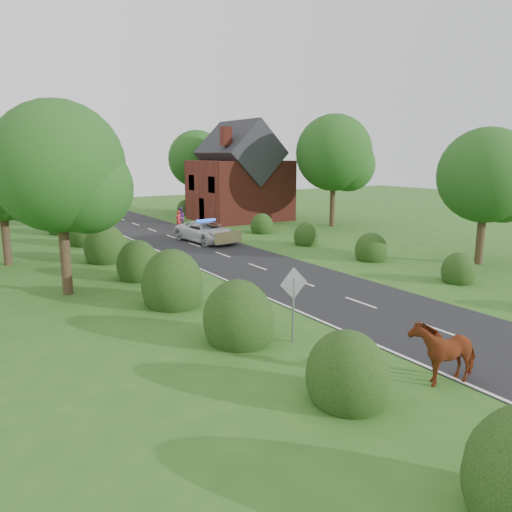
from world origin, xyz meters
TOP-DOWN VIEW (x-y plane):
  - ground at (0.00, 0.00)m, footprint 120.00×120.00m
  - road at (0.00, 15.00)m, footprint 6.00×70.00m
  - road_markings at (-1.60, 12.93)m, footprint 4.96×70.00m
  - hedgerow_left at (-6.51, 11.69)m, footprint 2.75×50.41m
  - hedgerow_right at (6.60, 11.21)m, footprint 2.10×45.78m
  - tree_left_a at (-9.75, 11.86)m, footprint 5.74×5.60m
  - tree_left_b at (-11.25, 19.86)m, footprint 5.74×5.60m
  - tree_right_a at (11.23, 5.87)m, footprint 5.33×5.20m
  - tree_right_b at (14.29, 21.84)m, footprint 6.56×6.40m
  - tree_right_c at (9.27, 37.85)m, footprint 6.15×6.00m
  - road_sign at (-5.00, 2.00)m, footprint 1.06×0.08m
  - house at (9.49, 30.00)m, footprint 8.00×7.40m
  - cow at (-3.19, -2.46)m, footprint 2.19×1.44m
  - police_van at (1.24, 20.66)m, footprint 3.03×5.56m
  - pedestrian_red at (2.07, 27.35)m, footprint 0.66×0.54m
  - pedestrian_purple at (2.64, 28.24)m, footprint 1.03×0.94m

SIDE VIEW (x-z plane):
  - ground at x=0.00m, z-range 0.00..0.00m
  - road at x=0.00m, z-range 0.00..0.02m
  - road_markings at x=-1.60m, z-range 0.02..0.03m
  - hedgerow_right at x=6.60m, z-range -0.50..1.60m
  - cow at x=-3.19m, z-range 0.00..1.43m
  - police_van at x=1.24m, z-range -0.07..1.54m
  - hedgerow_left at x=-6.51m, z-range -0.75..2.25m
  - pedestrian_red at x=2.07m, z-range 0.00..1.55m
  - pedestrian_purple at x=2.64m, z-range 0.00..1.72m
  - road_sign at x=-5.00m, z-range 0.39..2.92m
  - house at x=9.49m, z-range -0.80..8.37m
  - tree_right_a at x=11.23m, z-range 0.96..8.52m
  - tree_left_b at x=-11.25m, z-range 1.01..9.08m
  - tree_left_a at x=-9.75m, z-range 1.15..9.53m
  - tree_right_c at x=9.27m, z-range 1.05..9.63m
  - tree_right_b at x=14.29m, z-range 1.24..10.64m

